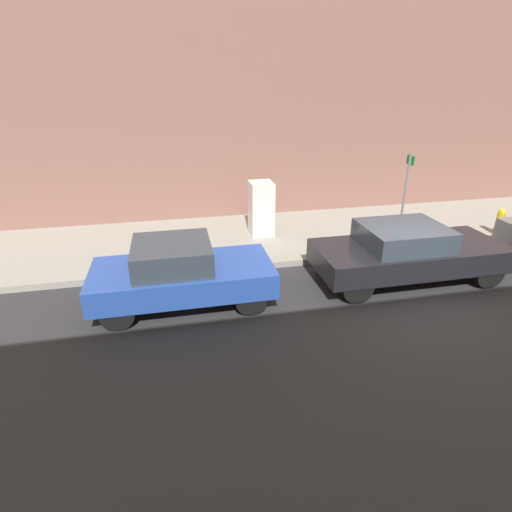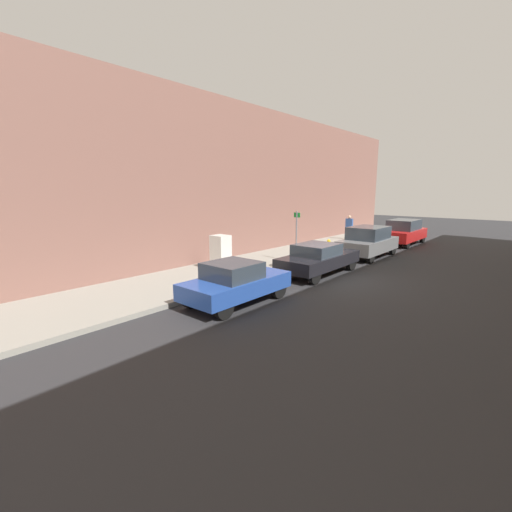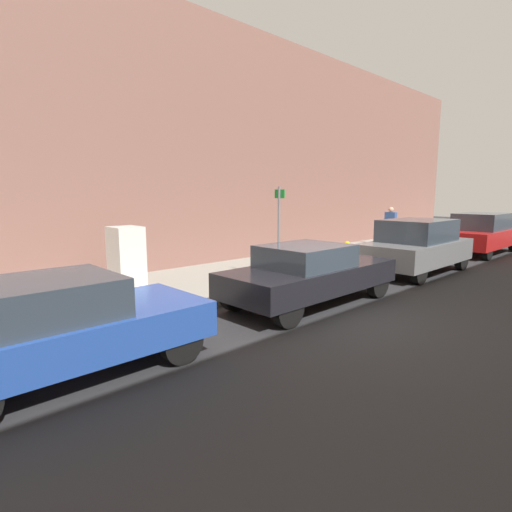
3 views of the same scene
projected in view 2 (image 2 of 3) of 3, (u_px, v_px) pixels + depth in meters
ground_plane at (334, 278)px, 14.88m from camera, size 80.00×80.00×0.00m
sidewalk_slab at (259, 263)px, 17.59m from camera, size 4.10×44.00×0.17m
building_facade_near at (214, 182)px, 18.91m from camera, size 2.45×39.60×8.43m
discarded_refrigerator at (221, 253)px, 15.57m from camera, size 0.77×0.69×1.61m
manhole_cover at (276, 265)px, 16.72m from camera, size 0.70×0.70×0.02m
street_sign_post at (296, 234)px, 17.21m from camera, size 0.36×0.07×2.60m
fire_hydrant at (329, 246)px, 19.92m from camera, size 0.22×0.22×0.82m
pedestrian_walking_far at (349, 225)px, 25.38m from camera, size 0.52×0.24×1.79m
parked_hatchback_blue at (236, 282)px, 11.52m from camera, size 1.78×3.87×1.44m
parked_sedan_dark at (318, 258)px, 15.54m from camera, size 1.83×4.58×1.41m
parked_suv_gray at (368, 241)px, 19.59m from camera, size 1.97×4.42×1.74m
parked_suv_red at (404, 232)px, 24.17m from camera, size 1.90×4.73×1.75m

